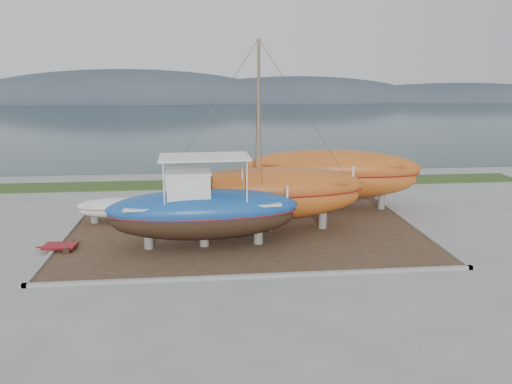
{
  "coord_description": "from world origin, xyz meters",
  "views": [
    {
      "loc": [
        -1.95,
        -20.9,
        8.16
      ],
      "look_at": [
        0.58,
        4.0,
        2.12
      ],
      "focal_mm": 35.0,
      "sensor_mm": 36.0,
      "label": 1
    }
  ],
  "objects_px": {
    "red_trailer": "(60,248)",
    "white_dinghy": "(118,210)",
    "orange_sailboat": "(269,139)",
    "orange_bare_hull": "(331,180)",
    "blue_caique": "(203,202)"
  },
  "relations": [
    {
      "from": "orange_sailboat",
      "to": "orange_bare_hull",
      "type": "height_order",
      "value": "orange_sailboat"
    },
    {
      "from": "white_dinghy",
      "to": "orange_sailboat",
      "type": "distance_m",
      "value": 9.41
    },
    {
      "from": "red_trailer",
      "to": "blue_caique",
      "type": "bearing_deg",
      "value": 3.19
    },
    {
      "from": "blue_caique",
      "to": "orange_bare_hull",
      "type": "height_order",
      "value": "blue_caique"
    },
    {
      "from": "white_dinghy",
      "to": "orange_sailboat",
      "type": "bearing_deg",
      "value": -17.1
    },
    {
      "from": "red_trailer",
      "to": "orange_bare_hull",
      "type": "bearing_deg",
      "value": 27.07
    },
    {
      "from": "orange_bare_hull",
      "to": "orange_sailboat",
      "type": "bearing_deg",
      "value": -126.79
    },
    {
      "from": "orange_bare_hull",
      "to": "blue_caique",
      "type": "bearing_deg",
      "value": -131.01
    },
    {
      "from": "orange_sailboat",
      "to": "orange_bare_hull",
      "type": "distance_m",
      "value": 6.72
    },
    {
      "from": "white_dinghy",
      "to": "orange_sailboat",
      "type": "height_order",
      "value": "orange_sailboat"
    },
    {
      "from": "blue_caique",
      "to": "orange_sailboat",
      "type": "xyz_separation_m",
      "value": [
        3.35,
        2.12,
        2.66
      ]
    },
    {
      "from": "red_trailer",
      "to": "white_dinghy",
      "type": "bearing_deg",
      "value": 69.89
    },
    {
      "from": "orange_bare_hull",
      "to": "white_dinghy",
      "type": "bearing_deg",
      "value": -161.81
    },
    {
      "from": "orange_sailboat",
      "to": "white_dinghy",
      "type": "bearing_deg",
      "value": 162.5
    },
    {
      "from": "white_dinghy",
      "to": "red_trailer",
      "type": "relative_size",
      "value": 1.98
    }
  ]
}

